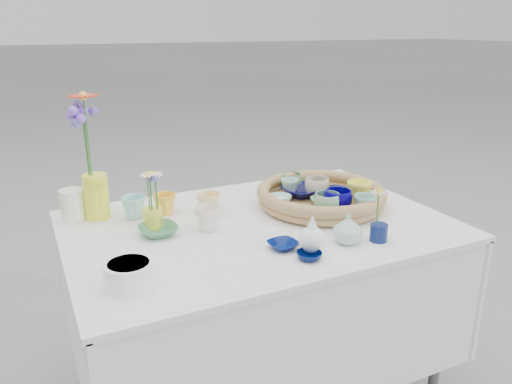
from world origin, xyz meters
name	(u,v)px	position (x,y,z in m)	size (l,w,h in m)	color
wicker_tray	(321,196)	(0.28, 0.05, 0.80)	(0.47, 0.47, 0.08)	#A07840
tray_ceramic_0	(302,191)	(0.25, 0.14, 0.80)	(0.14, 0.14, 0.04)	#06063C
tray_ceramic_1	(337,192)	(0.37, 0.08, 0.80)	(0.10, 0.10, 0.03)	black
tray_ceramic_2	(359,193)	(0.39, -0.03, 0.82)	(0.09, 0.09, 0.08)	#FEF74E
tray_ceramic_3	(327,203)	(0.27, 0.00, 0.80)	(0.11, 0.11, 0.03)	#5CA36F
tray_ceramic_4	(327,203)	(0.23, -0.06, 0.82)	(0.09, 0.09, 0.07)	#7DB88D
tray_ceramic_5	(280,199)	(0.14, 0.11, 0.80)	(0.08, 0.08, 0.03)	#ADE2D9
tray_ceramic_6	(290,187)	(0.21, 0.17, 0.81)	(0.07, 0.07, 0.06)	#AAD3C0
tray_ceramic_7	(317,187)	(0.30, 0.10, 0.82)	(0.09, 0.09, 0.07)	beige
tray_ceramic_8	(311,183)	(0.35, 0.23, 0.79)	(0.08, 0.08, 0.02)	#8AB5E2
tray_ceramic_9	(338,201)	(0.28, -0.06, 0.82)	(0.10, 0.10, 0.08)	#080075
tray_ceramic_10	(289,210)	(0.11, 0.00, 0.80)	(0.08, 0.08, 0.03)	#EEEF74
tray_ceramic_11	(364,205)	(0.34, -0.13, 0.82)	(0.08, 0.08, 0.07)	#81BAB4
tray_ceramic_12	(292,181)	(0.26, 0.23, 0.81)	(0.08, 0.08, 0.06)	#528E5A
loose_ceramic_0	(165,204)	(-0.26, 0.22, 0.80)	(0.08, 0.08, 0.07)	yellow
loose_ceramic_1	(209,204)	(-0.12, 0.15, 0.80)	(0.08, 0.08, 0.08)	#FCDB8A
loose_ceramic_2	(158,230)	(-0.33, 0.05, 0.78)	(0.12, 0.12, 0.03)	#428554
loose_ceramic_3	(208,218)	(-0.17, 0.02, 0.81)	(0.09, 0.09, 0.08)	white
loose_ceramic_4	(283,245)	(-0.02, -0.21, 0.78)	(0.09, 0.09, 0.02)	#021358
loose_ceramic_5	(134,207)	(-0.37, 0.23, 0.80)	(0.08, 0.08, 0.08)	#93DCD4
loose_ceramic_6	(309,256)	(0.01, -0.31, 0.78)	(0.07, 0.07, 0.02)	#010F3F
fluted_bowl	(129,275)	(-0.49, -0.24, 0.80)	(0.13, 0.13, 0.07)	white
bud_vase_paleblue	(312,233)	(0.04, -0.27, 0.83)	(0.08, 0.08, 0.12)	white
bud_vase_seafoam	(348,228)	(0.18, -0.26, 0.81)	(0.09, 0.09, 0.10)	#A5CEBB
bud_vase_cobalt	(379,233)	(0.27, -0.29, 0.79)	(0.05, 0.05, 0.05)	#0C194F
single_daisy	(378,208)	(0.26, -0.29, 0.87)	(0.07, 0.07, 0.12)	silver
tall_vase_yellow	(96,197)	(-0.48, 0.29, 0.84)	(0.08, 0.08, 0.16)	#F9FF2F
gerbera	(88,136)	(-0.49, 0.28, 1.05)	(0.11, 0.11, 0.28)	red
hydrangea	(86,145)	(-0.49, 0.29, 1.02)	(0.08, 0.08, 0.29)	#625CBD
white_pitcher	(73,205)	(-0.56, 0.30, 0.82)	(0.11, 0.08, 0.11)	white
daisy_cup	(153,218)	(-0.33, 0.11, 0.80)	(0.07, 0.07, 0.07)	yellow
daisy_posy	(152,188)	(-0.33, 0.10, 0.91)	(0.08, 0.08, 0.15)	white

